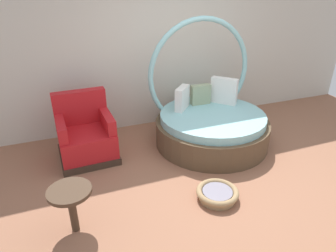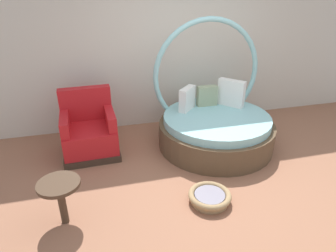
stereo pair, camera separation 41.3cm
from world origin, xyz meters
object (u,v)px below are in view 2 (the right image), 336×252
Objects in this scene: side_table at (60,190)px; round_daybed at (214,122)px; red_armchair at (89,132)px; pet_basket at (210,197)px.

round_daybed is at bearing 29.12° from side_table.
pet_basket is (1.32, -1.57, -0.26)m from red_armchair.
red_armchair is 2.06m from pet_basket.
round_daybed is 2.03× the size of red_armchair.
pet_basket is 0.98× the size of side_table.
side_table is (-2.24, -1.25, 0.06)m from round_daybed.
round_daybed reaches higher than pet_basket.
red_armchair reaches higher than side_table.
pet_basket is at bearing -49.90° from red_armchair.
red_armchair is (-1.91, 0.23, -0.03)m from round_daybed.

